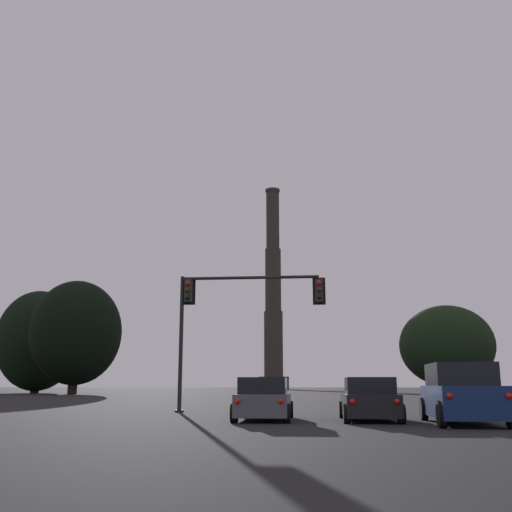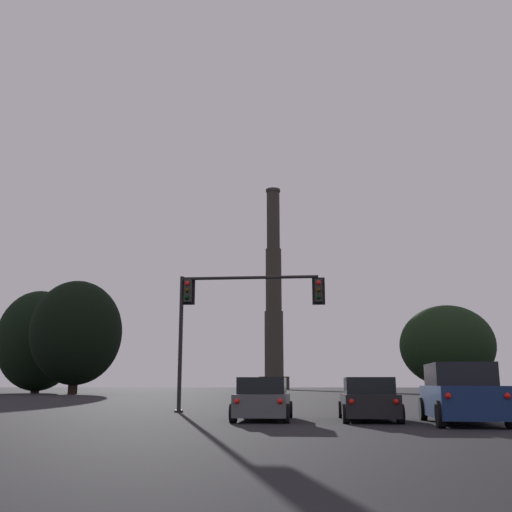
# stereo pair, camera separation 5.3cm
# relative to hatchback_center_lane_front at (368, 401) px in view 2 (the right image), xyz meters

# --- Properties ---
(hatchback_center_lane_front) EXTENTS (1.91, 4.11, 1.44)m
(hatchback_center_lane_front) POSITION_rel_hatchback_center_lane_front_xyz_m (0.00, 0.00, 0.00)
(hatchback_center_lane_front) COLOR black
(hatchback_center_lane_front) RESTS_ON ground_plane
(suv_right_lane_front) EXTENTS (2.32, 4.98, 1.86)m
(suv_right_lane_front) POSITION_rel_hatchback_center_lane_front_xyz_m (2.74, -1.38, 0.23)
(suv_right_lane_front) COLOR navy
(suv_right_lane_front) RESTS_ON ground_plane
(hatchback_left_lane_front) EXTENTS (1.92, 4.11, 1.44)m
(hatchback_left_lane_front) POSITION_rel_hatchback_center_lane_front_xyz_m (-3.58, -0.02, 0.00)
(hatchback_left_lane_front) COLOR #4C4F54
(hatchback_left_lane_front) RESTS_ON ground_plane
(traffic_light_overhead_left) EXTENTS (6.77, 0.50, 6.10)m
(traffic_light_overhead_left) POSITION_rel_hatchback_center_lane_front_xyz_m (-5.59, 5.79, 4.05)
(traffic_light_overhead_left) COLOR black
(traffic_light_overhead_left) RESTS_ON ground_plane
(smokestack) EXTENTS (8.21, 8.21, 56.24)m
(smokestack) POSITION_rel_hatchback_center_lane_front_xyz_m (-12.30, 142.92, 21.36)
(smokestack) COLOR #2B2722
(smokestack) RESTS_ON ground_plane
(treeline_left_mid) EXTENTS (11.97, 10.77, 14.82)m
(treeline_left_mid) POSITION_rel_hatchback_center_lane_front_xyz_m (-32.85, 55.50, 7.30)
(treeline_left_mid) COLOR black
(treeline_left_mid) RESTS_ON ground_plane
(treeline_center_left) EXTENTS (12.45, 11.20, 15.23)m
(treeline_center_left) POSITION_rel_hatchback_center_lane_front_xyz_m (-42.88, 66.05, 7.08)
(treeline_center_left) COLOR black
(treeline_center_left) RESTS_ON ground_plane
(treeline_far_left) EXTENTS (13.07, 11.76, 12.22)m
(treeline_far_left) POSITION_rel_hatchback_center_lane_front_xyz_m (16.93, 65.44, 5.90)
(treeline_far_left) COLOR black
(treeline_far_left) RESTS_ON ground_plane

